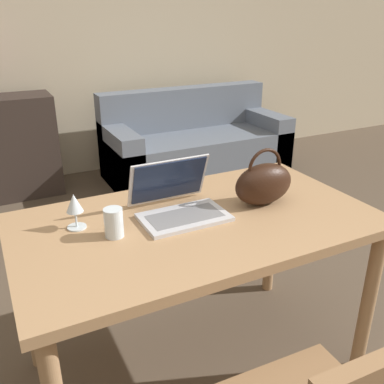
{
  "coord_description": "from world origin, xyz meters",
  "views": [
    {
      "loc": [
        -0.7,
        -0.77,
        1.53
      ],
      "look_at": [
        -0.02,
        0.58,
        0.88
      ],
      "focal_mm": 40.0,
      "sensor_mm": 36.0,
      "label": 1
    }
  ],
  "objects": [
    {
      "name": "wall_back",
      "position": [
        0.0,
        3.43,
        1.35
      ],
      "size": [
        10.0,
        0.06,
        2.7
      ],
      "color": "beige",
      "rests_on": "ground_plane"
    },
    {
      "name": "dining_table",
      "position": [
        0.0,
        0.58,
        0.67
      ],
      "size": [
        1.42,
        0.81,
        0.76
      ],
      "color": "#A87F56",
      "rests_on": "ground_plane"
    },
    {
      "name": "couch",
      "position": [
        1.16,
        2.85,
        0.29
      ],
      "size": [
        1.76,
        0.78,
        0.82
      ],
      "color": "slate",
      "rests_on": "ground_plane"
    },
    {
      "name": "laptop",
      "position": [
        -0.05,
        0.67,
        0.82
      ],
      "size": [
        0.34,
        0.3,
        0.21
      ],
      "color": "silver",
      "rests_on": "dining_table"
    },
    {
      "name": "drinking_glass",
      "position": [
        -0.33,
        0.59,
        0.82
      ],
      "size": [
        0.07,
        0.07,
        0.11
      ],
      "color": "silver",
      "rests_on": "dining_table"
    },
    {
      "name": "wine_glass",
      "position": [
        -0.44,
        0.72,
        0.86
      ],
      "size": [
        0.07,
        0.07,
        0.14
      ],
      "color": "silver",
      "rests_on": "dining_table"
    },
    {
      "name": "handbag",
      "position": [
        0.32,
        0.58,
        0.86
      ],
      "size": [
        0.27,
        0.13,
        0.25
      ],
      "color": "black",
      "rests_on": "dining_table"
    }
  ]
}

